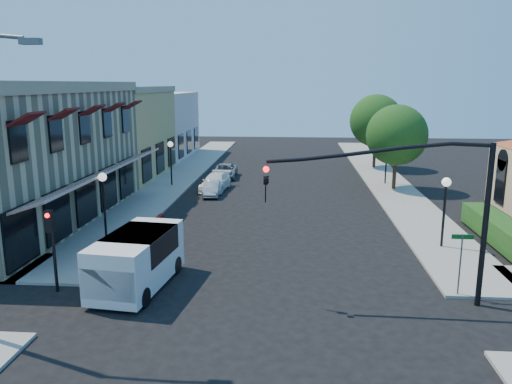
# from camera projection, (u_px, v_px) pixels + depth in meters

# --- Properties ---
(ground) EXTENTS (120.00, 120.00, 0.00)m
(ground) POSITION_uv_depth(u_px,v_px,m) (258.00, 316.00, 17.50)
(ground) COLOR black
(ground) RESTS_ON ground
(sidewalk_left) EXTENTS (3.50, 50.00, 0.12)m
(sidewalk_left) POSITION_uv_depth(u_px,v_px,m) (183.00, 174.00, 44.46)
(sidewalk_left) COLOR gray
(sidewalk_left) RESTS_ON ground
(sidewalk_right) EXTENTS (3.50, 50.00, 0.12)m
(sidewalk_right) POSITION_uv_depth(u_px,v_px,m) (382.00, 177.00, 43.12)
(sidewalk_right) COLOR gray
(sidewalk_right) RESTS_ON ground
(curb_red_strip) EXTENTS (0.25, 10.00, 0.06)m
(curb_red_strip) POSITION_uv_depth(u_px,v_px,m) (137.00, 241.00, 25.83)
(curb_red_strip) COLOR maroon
(curb_red_strip) RESTS_ON ground
(corner_brick_building) EXTENTS (11.77, 18.20, 8.10)m
(corner_brick_building) POSITION_uv_depth(u_px,v_px,m) (3.00, 154.00, 28.55)
(corner_brick_building) COLOR tan
(corner_brick_building) RESTS_ON ground
(yellow_stucco_building) EXTENTS (10.00, 12.00, 7.60)m
(yellow_stucco_building) POSITION_uv_depth(u_px,v_px,m) (102.00, 133.00, 43.21)
(yellow_stucco_building) COLOR tan
(yellow_stucco_building) RESTS_ON ground
(pink_stucco_building) EXTENTS (10.00, 12.00, 7.00)m
(pink_stucco_building) POSITION_uv_depth(u_px,v_px,m) (144.00, 125.00, 54.96)
(pink_stucco_building) COLOR beige
(pink_stucco_building) RESTS_ON ground
(hedge) EXTENTS (1.40, 8.00, 1.10)m
(hedge) POSITION_uv_depth(u_px,v_px,m) (500.00, 244.00, 25.37)
(hedge) COLOR #1C4413
(hedge) RESTS_ON ground
(street_tree_a) EXTENTS (4.56, 4.56, 6.48)m
(street_tree_a) POSITION_uv_depth(u_px,v_px,m) (397.00, 135.00, 37.36)
(street_tree_a) COLOR #332214
(street_tree_a) RESTS_ON ground
(street_tree_b) EXTENTS (4.94, 4.94, 7.02)m
(street_tree_b) POSITION_uv_depth(u_px,v_px,m) (376.00, 121.00, 47.03)
(street_tree_b) COLOR #332214
(street_tree_b) RESTS_ON ground
(signal_mast_arm) EXTENTS (8.01, 0.39, 6.00)m
(signal_mast_arm) POSITION_uv_depth(u_px,v_px,m) (426.00, 196.00, 17.64)
(signal_mast_arm) COLOR black
(signal_mast_arm) RESTS_ON ground
(secondary_signal) EXTENTS (0.28, 0.42, 3.32)m
(secondary_signal) POSITION_uv_depth(u_px,v_px,m) (51.00, 235.00, 18.99)
(secondary_signal) COLOR black
(secondary_signal) RESTS_ON ground
(street_name_sign) EXTENTS (0.80, 0.06, 2.50)m
(street_name_sign) POSITION_uv_depth(u_px,v_px,m) (461.00, 255.00, 18.71)
(street_name_sign) COLOR #595B5E
(street_name_sign) RESTS_ON ground
(lamppost_left_near) EXTENTS (0.44, 0.44, 3.57)m
(lamppost_left_near) POSITION_uv_depth(u_px,v_px,m) (103.00, 189.00, 25.37)
(lamppost_left_near) COLOR black
(lamppost_left_near) RESTS_ON ground
(lamppost_left_far) EXTENTS (0.44, 0.44, 3.57)m
(lamppost_left_far) POSITION_uv_depth(u_px,v_px,m) (171.00, 152.00, 39.00)
(lamppost_left_far) COLOR black
(lamppost_left_far) RESTS_ON ground
(lamppost_right_near) EXTENTS (0.44, 0.44, 3.57)m
(lamppost_right_near) POSITION_uv_depth(u_px,v_px,m) (445.00, 195.00, 24.06)
(lamppost_right_near) COLOR black
(lamppost_right_near) RESTS_ON ground
(lamppost_right_far) EXTENTS (0.44, 0.44, 3.57)m
(lamppost_right_far) POSITION_uv_depth(u_px,v_px,m) (387.00, 151.00, 39.64)
(lamppost_right_far) COLOR black
(lamppost_right_far) RESTS_ON ground
(white_van) EXTENTS (2.70, 5.17, 2.20)m
(white_van) POSITION_uv_depth(u_px,v_px,m) (136.00, 257.00, 19.68)
(white_van) COLOR silver
(white_van) RESTS_ON ground
(parked_car_a) EXTENTS (1.74, 3.98, 1.33)m
(parked_car_a) POSITION_uv_depth(u_px,v_px,m) (137.00, 241.00, 23.68)
(parked_car_a) COLOR black
(parked_car_a) RESTS_ON ground
(parked_car_b) EXTENTS (1.40, 3.31, 1.06)m
(parked_car_b) POSITION_uv_depth(u_px,v_px,m) (211.00, 188.00, 36.21)
(parked_car_b) COLOR #ADB0B2
(parked_car_b) RESTS_ON ground
(parked_car_c) EXTENTS (2.16, 4.47, 1.25)m
(parked_car_c) POSITION_uv_depth(u_px,v_px,m) (215.00, 182.00, 37.99)
(parked_car_c) COLOR white
(parked_car_c) RESTS_ON ground
(parked_car_d) EXTENTS (2.08, 4.25, 1.16)m
(parked_car_d) POSITION_uv_depth(u_px,v_px,m) (225.00, 171.00, 43.07)
(parked_car_d) COLOR gray
(parked_car_d) RESTS_ON ground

